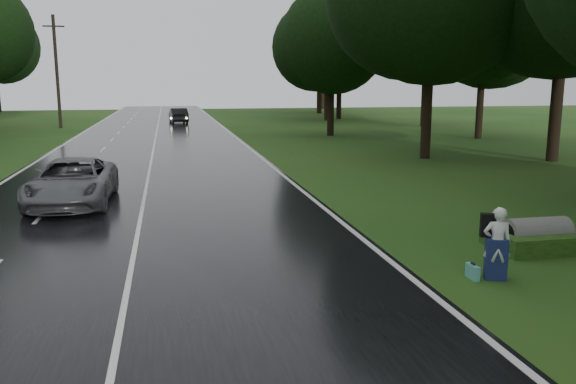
# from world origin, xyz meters

# --- Properties ---
(ground) EXTENTS (160.00, 160.00, 0.00)m
(ground) POSITION_xyz_m (0.00, 0.00, 0.00)
(ground) COLOR #274A16
(ground) RESTS_ON ground
(road) EXTENTS (12.00, 140.00, 0.04)m
(road) POSITION_xyz_m (0.00, 20.00, 0.02)
(road) COLOR black
(road) RESTS_ON ground
(lane_center) EXTENTS (0.12, 140.00, 0.01)m
(lane_center) POSITION_xyz_m (0.00, 20.00, 0.04)
(lane_center) COLOR silver
(lane_center) RESTS_ON road
(grey_car) EXTENTS (2.64, 5.51, 1.52)m
(grey_car) POSITION_xyz_m (-2.29, 9.47, 0.80)
(grey_car) COLOR #525357
(grey_car) RESTS_ON road
(far_car) EXTENTS (1.93, 4.59, 1.47)m
(far_car) POSITION_xyz_m (1.98, 48.39, 0.78)
(far_car) COLOR black
(far_car) RESTS_ON road
(hitchhiker) EXTENTS (0.66, 0.64, 1.56)m
(hitchhiker) POSITION_xyz_m (7.54, -0.16, 0.72)
(hitchhiker) COLOR silver
(hitchhiker) RESTS_ON ground
(suitcase) EXTENTS (0.13, 0.43, 0.31)m
(suitcase) POSITION_xyz_m (7.09, -0.07, 0.15)
(suitcase) COLOR #52A097
(suitcase) RESTS_ON ground
(culvert) EXTENTS (1.58, 0.79, 0.79)m
(culvert) POSITION_xyz_m (9.79, 1.68, 0.00)
(culvert) COLOR slate
(culvert) RESTS_ON ground
(utility_pole_far) EXTENTS (1.80, 0.28, 9.83)m
(utility_pole_far) POSITION_xyz_m (-8.50, 44.51, 0.00)
(utility_pole_far) COLOR black
(utility_pole_far) RESTS_ON ground
(tree_right_d) EXTENTS (10.00, 10.00, 15.63)m
(tree_right_d) POSITION_xyz_m (14.53, 18.38, 0.00)
(tree_right_d) COLOR black
(tree_right_d) RESTS_ON ground
(tree_right_e) EXTENTS (7.94, 7.94, 12.40)m
(tree_right_e) POSITION_xyz_m (13.20, 32.48, 0.00)
(tree_right_e) COLOR black
(tree_right_e) RESTS_ON ground
(tree_right_f) EXTENTS (8.42, 8.42, 13.16)m
(tree_right_f) POSITION_xyz_m (17.70, 49.79, 0.00)
(tree_right_f) COLOR black
(tree_right_f) RESTS_ON ground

